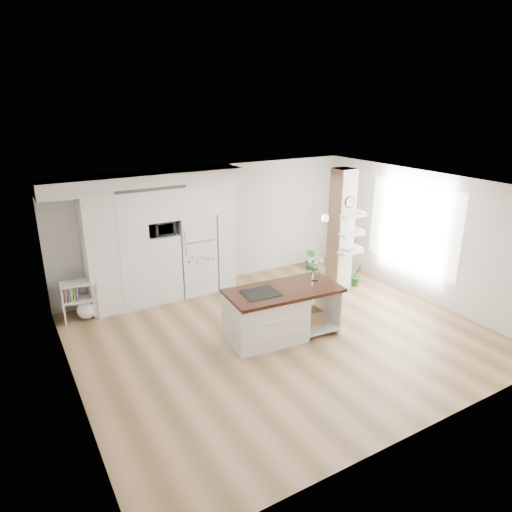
{
  "coord_description": "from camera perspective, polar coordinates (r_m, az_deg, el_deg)",
  "views": [
    {
      "loc": [
        -4.1,
        -6.11,
        4.09
      ],
      "look_at": [
        -0.02,
        0.9,
        1.26
      ],
      "focal_mm": 32.0,
      "sensor_mm": 36.0,
      "label": 1
    }
  ],
  "objects": [
    {
      "name": "floor",
      "position": [
        8.42,
        3.24,
        -9.89
      ],
      "size": [
        7.0,
        6.0,
        0.01
      ],
      "primitive_type": "cube",
      "color": "tan",
      "rests_on": "ground"
    },
    {
      "name": "room",
      "position": [
        7.69,
        3.5,
        2.28
      ],
      "size": [
        7.04,
        6.04,
        2.72
      ],
      "color": "white",
      "rests_on": "ground"
    },
    {
      "name": "cabinet_wall",
      "position": [
        9.53,
        -12.91,
        2.98
      ],
      "size": [
        4.0,
        0.71,
        2.7
      ],
      "color": "white",
      "rests_on": "floor"
    },
    {
      "name": "refrigerator",
      "position": [
        10.02,
        -7.65,
        0.33
      ],
      "size": [
        0.78,
        0.69,
        1.75
      ],
      "color": "white",
      "rests_on": "floor"
    },
    {
      "name": "column",
      "position": [
        10.09,
        11.19,
        3.1
      ],
      "size": [
        0.69,
        0.9,
        2.7
      ],
      "color": "silver",
      "rests_on": "floor"
    },
    {
      "name": "window",
      "position": [
        10.26,
        18.96,
        3.53
      ],
      "size": [
        0.0,
        2.4,
        2.4
      ],
      "primitive_type": "plane",
      "rotation": [
        1.57,
        0.0,
        -1.57
      ],
      "color": "white",
      "rests_on": "room"
    },
    {
      "name": "pendant_light",
      "position": [
        8.76,
        12.34,
        5.77
      ],
      "size": [
        0.12,
        0.12,
        0.1
      ],
      "primitive_type": "cylinder",
      "color": "white",
      "rests_on": "room"
    },
    {
      "name": "kitchen_island",
      "position": [
        8.11,
        1.97,
        -7.25
      ],
      "size": [
        2.1,
        1.12,
        1.48
      ],
      "rotation": [
        0.0,
        0.0,
        -0.08
      ],
      "color": "white",
      "rests_on": "floor"
    },
    {
      "name": "bookshelf",
      "position": [
        9.46,
        -20.87,
        -5.52
      ],
      "size": [
        0.69,
        0.44,
        0.78
      ],
      "rotation": [
        0.0,
        0.0,
        -0.09
      ],
      "color": "white",
      "rests_on": "floor"
    },
    {
      "name": "floor_plant_a",
      "position": [
        10.64,
        12.42,
        -2.36
      ],
      "size": [
        0.33,
        0.29,
        0.52
      ],
      "primitive_type": "imported",
      "rotation": [
        0.0,
        0.0,
        0.25
      ],
      "color": "#2B6B2C",
      "rests_on": "floor"
    },
    {
      "name": "floor_plant_b",
      "position": [
        11.51,
        6.82,
        -0.47
      ],
      "size": [
        0.29,
        0.29,
        0.48
      ],
      "primitive_type": "imported",
      "rotation": [
        0.0,
        0.0,
        0.06
      ],
      "color": "#2B6B2C",
      "rests_on": "floor"
    },
    {
      "name": "microwave",
      "position": [
        9.52,
        -11.86,
        3.45
      ],
      "size": [
        0.54,
        0.37,
        0.3
      ],
      "primitive_type": "imported",
      "color": "#2D2D2D",
      "rests_on": "cabinet_wall"
    },
    {
      "name": "shelf_plant",
      "position": [
        10.33,
        11.69,
        4.44
      ],
      "size": [
        0.27,
        0.23,
        0.3
      ],
      "primitive_type": "imported",
      "color": "#2B6B2C",
      "rests_on": "column"
    },
    {
      "name": "decor_bowl",
      "position": [
        9.98,
        11.58,
        0.78
      ],
      "size": [
        0.22,
        0.22,
        0.05
      ],
      "primitive_type": "imported",
      "color": "white",
      "rests_on": "column"
    }
  ]
}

